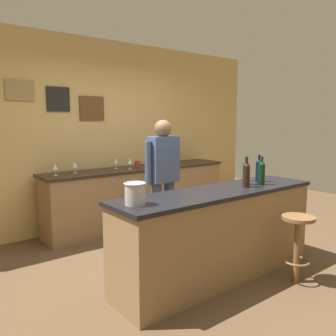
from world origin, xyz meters
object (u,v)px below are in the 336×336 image
(ice_bucket, at_px, (135,193))
(coffee_mug, at_px, (137,164))
(wine_bottle_b, at_px, (246,172))
(wine_glass_c, at_px, (116,161))
(wine_bottle_c, at_px, (262,172))
(wine_bottle_d, at_px, (259,170))
(bartender, at_px, (163,176))
(wine_glass_d, at_px, (130,162))
(wine_bottle_a, at_px, (246,174))
(bar_stool, at_px, (297,238))
(wine_glass_b, at_px, (75,165))
(wine_glass_a, at_px, (55,167))

(ice_bucket, height_order, coffee_mug, ice_bucket)
(wine_bottle_b, bearing_deg, wine_glass_c, 100.97)
(wine_bottle_c, relative_size, wine_bottle_d, 1.00)
(bartender, xyz_separation_m, wine_glass_c, (-0.01, 1.15, 0.07))
(wine_bottle_c, xyz_separation_m, wine_glass_d, (-0.40, 2.04, -0.05))
(wine_bottle_a, xyz_separation_m, wine_bottle_b, (0.11, 0.10, 0.00))
(wine_bottle_a, height_order, ice_bucket, wine_bottle_a)
(wine_glass_c, distance_m, coffee_mug, 0.34)
(bar_stool, relative_size, wine_bottle_a, 2.22)
(wine_glass_d, bearing_deg, bartender, -97.69)
(wine_glass_b, height_order, wine_glass_d, same)
(wine_bottle_a, xyz_separation_m, wine_glass_c, (-0.30, 2.20, -0.05))
(wine_bottle_c, bearing_deg, wine_bottle_a, 176.95)
(wine_glass_a, distance_m, wine_glass_d, 1.09)
(bartender, bearing_deg, wine_glass_a, 132.45)
(wine_bottle_c, relative_size, ice_bucket, 1.63)
(bartender, distance_m, wine_bottle_b, 1.05)
(ice_bucket, relative_size, wine_glass_d, 1.21)
(bartender, xyz_separation_m, bar_stool, (0.49, -1.55, -0.48))
(wine_glass_b, bearing_deg, wine_bottle_c, -61.04)
(wine_glass_a, xyz_separation_m, wine_glass_b, (0.29, 0.05, 0.00))
(coffee_mug, bearing_deg, wine_bottle_a, -90.88)
(wine_glass_d, bearing_deg, wine_bottle_b, -82.07)
(bartender, height_order, coffee_mug, bartender)
(ice_bucket, xyz_separation_m, wine_glass_b, (0.38, 2.08, -0.01))
(wine_glass_c, distance_m, wine_glass_d, 0.22)
(wine_glass_c, height_order, coffee_mug, wine_glass_c)
(wine_glass_b, relative_size, wine_glass_d, 1.00)
(bar_stool, xyz_separation_m, wine_bottle_b, (-0.09, 0.60, 0.60))
(wine_glass_c, bearing_deg, wine_glass_b, -175.55)
(wine_bottle_d, xyz_separation_m, wine_glass_b, (-1.34, 2.02, -0.05))
(bartender, distance_m, ice_bucket, 1.44)
(ice_bucket, bearing_deg, wine_glass_a, 87.60)
(wine_bottle_a, distance_m, wine_glass_b, 2.36)
(bartender, distance_m, wine_glass_c, 1.15)
(wine_bottle_b, relative_size, wine_glass_c, 1.97)
(wine_bottle_b, height_order, wine_glass_b, wine_bottle_b)
(wine_bottle_b, bearing_deg, bar_stool, -81.58)
(wine_glass_c, bearing_deg, bar_stool, -79.59)
(wine_glass_a, bearing_deg, coffee_mug, 1.11)
(bartender, xyz_separation_m, wine_glass_a, (-0.96, 1.05, 0.07))
(wine_glass_a, bearing_deg, wine_bottle_c, -54.90)
(wine_bottle_a, relative_size, wine_bottle_d, 1.00)
(wine_bottle_c, bearing_deg, wine_glass_d, 100.98)
(bartender, bearing_deg, bar_stool, -72.51)
(wine_bottle_c, xyz_separation_m, ice_bucket, (-1.57, 0.08, -0.04))
(wine_glass_d, distance_m, coffee_mug, 0.22)
(bar_stool, distance_m, coffee_mug, 2.68)
(bar_stool, distance_m, wine_bottle_b, 0.85)
(ice_bucket, xyz_separation_m, wine_glass_d, (1.18, 1.96, -0.01))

